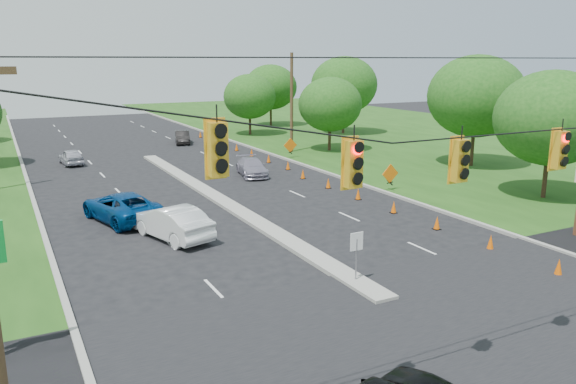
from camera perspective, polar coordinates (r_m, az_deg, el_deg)
ground at (r=17.79m, az=18.18°, el=-15.45°), size 160.00×160.00×0.00m
grass_right at (r=52.30m, az=25.84°, el=2.75°), size 40.00×160.00×0.06m
cross_street at (r=17.79m, az=18.18°, el=-15.45°), size 160.00×14.00×0.02m
curb_left at (r=41.52m, az=-24.82°, el=0.43°), size 0.25×110.00×0.16m
curb_right at (r=46.80m, az=0.61°, el=3.00°), size 0.25×110.00×0.16m
median at (r=34.71m, az=-7.15°, el=-0.76°), size 1.00×34.00×0.18m
median_sign at (r=21.40m, az=6.98°, el=-5.61°), size 0.55×0.06×2.05m
signal_span at (r=15.39m, az=22.00°, el=-0.41°), size 25.60×0.32×9.00m
utility_pole_far_right at (r=51.74m, az=0.37°, el=9.01°), size 0.28×0.28×9.00m
cone_0 at (r=24.87m, az=25.80°, el=-6.88°), size 0.32×0.32×0.70m
cone_1 at (r=26.95m, az=19.89°, el=-4.82°), size 0.32×0.32×0.70m
cone_2 at (r=29.30m, az=14.90°, el=-3.04°), size 0.32×0.32×0.70m
cone_3 at (r=31.86m, az=10.69°, el=-1.51°), size 0.32×0.32×0.70m
cone_4 at (r=34.59m, az=7.14°, el=-0.21°), size 0.32×0.32×0.70m
cone_5 at (r=37.45m, az=4.11°, el=0.90°), size 0.32×0.32×0.70m
cone_6 at (r=40.40m, az=1.53°, el=1.85°), size 0.32×0.32×0.70m
cone_7 at (r=43.71m, az=-0.01°, el=2.73°), size 0.32×0.32×0.70m
cone_8 at (r=46.80m, az=-1.98°, el=3.42°), size 0.32×0.32×0.70m
cone_9 at (r=49.94m, az=-3.71°, el=4.03°), size 0.32×0.32×0.70m
cone_10 at (r=53.12m, az=-5.24°, el=4.56°), size 0.32×0.32×0.70m
cone_11 at (r=56.35m, az=-6.60°, el=5.02°), size 0.32×0.32×0.70m
cone_12 at (r=59.60m, az=-7.81°, el=5.44°), size 0.32×0.32×0.70m
cone_13 at (r=62.88m, az=-8.90°, el=5.81°), size 0.32×0.32×0.70m
work_sign_1 at (r=37.05m, az=10.34°, el=1.76°), size 1.27×0.58×1.37m
work_sign_2 at (r=48.69m, az=0.24°, el=4.70°), size 1.27×0.58×1.37m
tree_7 at (r=37.38m, az=25.20°, el=6.81°), size 6.72×6.72×7.84m
tree_8 at (r=46.89m, az=18.58°, el=9.21°), size 7.56×7.56×8.82m
tree_9 at (r=52.62m, az=4.30°, el=8.86°), size 5.88×5.88×6.86m
tree_10 at (r=65.25m, az=5.72°, el=10.78°), size 7.56×7.56×8.82m
tree_11 at (r=72.91m, az=-1.78°, el=10.60°), size 6.72×6.72×7.84m
tree_12 at (r=64.10m, az=-3.92°, el=9.65°), size 5.88×5.88×6.86m
white_sedan at (r=27.36m, az=-11.74°, el=-3.03°), size 3.06×5.16×1.61m
blue_pickup at (r=31.06m, az=-16.57°, el=-1.42°), size 3.86×6.02×1.54m
silver_car_far at (r=41.54m, az=-3.70°, el=2.55°), size 2.70×4.72×1.29m
silver_car_oncoming at (r=49.20m, az=-21.18°, el=3.36°), size 1.80×3.87×1.28m
dark_car_receding at (r=58.53m, az=-10.69°, el=5.48°), size 2.29×4.15×1.30m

